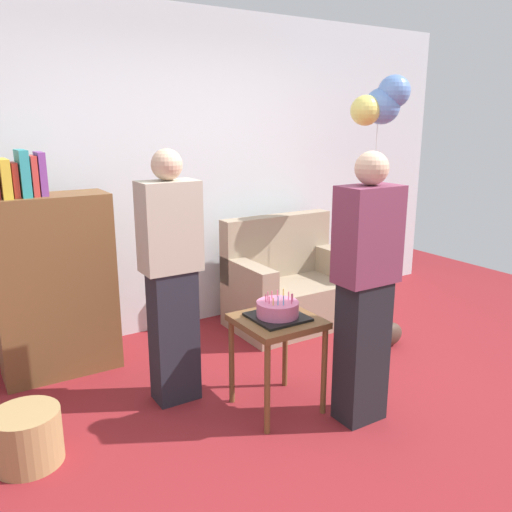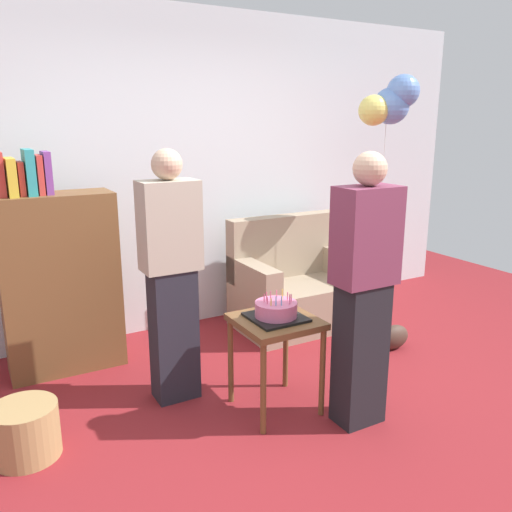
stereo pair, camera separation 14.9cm
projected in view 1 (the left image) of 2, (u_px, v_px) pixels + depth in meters
The scene contains 11 objects.
ground_plane at pixel (320, 429), 3.15m from camera, with size 8.00×8.00×0.00m, color maroon.
wall_back at pixel (174, 173), 4.50m from camera, with size 6.00×0.10×2.70m, color silver.
couch at pixel (289, 287), 4.73m from camera, with size 1.10×0.70×0.96m.
bookshelf at pixel (54, 282), 3.72m from camera, with size 0.80×0.36×1.61m.
side_table at pixel (277, 332), 3.27m from camera, with size 0.48×0.48×0.61m.
birthday_cake at pixel (278, 310), 3.23m from camera, with size 0.32×0.32×0.17m.
person_blowing_candles at pixel (172, 278), 3.30m from camera, with size 0.36×0.22×1.63m.
person_holding_cake at pixel (365, 290), 3.07m from camera, with size 0.36×0.22×1.63m.
wicker_basket at pixel (27, 437), 2.81m from camera, with size 0.36×0.36×0.30m, color #A88451.
handbag at pixel (388, 335), 4.28m from camera, with size 0.28×0.14×0.20m, color #473328.
balloon_bunch at pixel (382, 103), 4.43m from camera, with size 0.49×0.35×2.16m.
Camera 1 is at (-1.80, -2.17, 1.79)m, focal length 36.98 mm.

